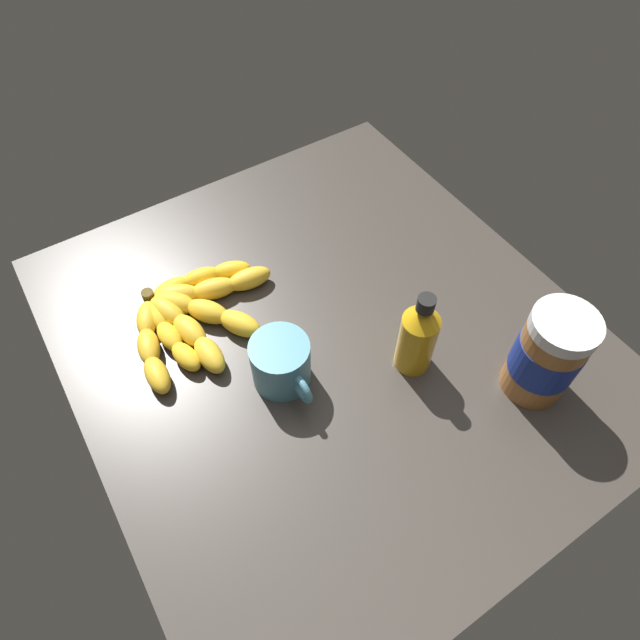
# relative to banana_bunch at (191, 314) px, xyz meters

# --- Properties ---
(ground_plane) EXTENTS (0.88, 0.79, 0.03)m
(ground_plane) POSITION_rel_banana_bunch_xyz_m (0.14, 0.17, -0.03)
(ground_plane) COLOR #38332D
(banana_bunch) EXTENTS (0.21, 0.27, 0.04)m
(banana_bunch) POSITION_rel_banana_bunch_xyz_m (0.00, 0.00, 0.00)
(banana_bunch) COLOR gold
(banana_bunch) RESTS_ON ground_plane
(peanut_butter_jar) EXTENTS (0.09, 0.09, 0.16)m
(peanut_butter_jar) POSITION_rel_banana_bunch_xyz_m (0.39, 0.39, 0.06)
(peanut_butter_jar) COLOR #9E602D
(peanut_butter_jar) RESTS_ON ground_plane
(honey_bottle) EXTENTS (0.06, 0.06, 0.16)m
(honey_bottle) POSITION_rel_banana_bunch_xyz_m (0.26, 0.26, 0.05)
(honey_bottle) COLOR gold
(honey_bottle) RESTS_ON ground_plane
(coffee_mug) EXTENTS (0.13, 0.09, 0.08)m
(coffee_mug) POSITION_rel_banana_bunch_xyz_m (0.17, 0.07, 0.02)
(coffee_mug) COLOR teal
(coffee_mug) RESTS_ON ground_plane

